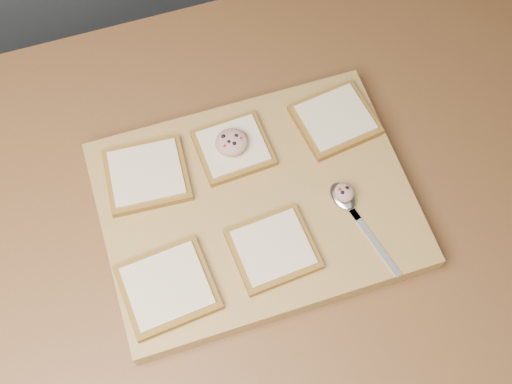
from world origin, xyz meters
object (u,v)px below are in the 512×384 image
at_px(bread_far_center, 233,148).
at_px(tuna_salad_dollop, 232,142).
at_px(spoon, 348,203).
at_px(cutting_board, 256,205).

bearing_deg(bread_far_center, tuna_salad_dollop, -163.45).
bearing_deg(bread_far_center, spoon, -46.18).
bearing_deg(tuna_salad_dollop, cutting_board, -84.24).
height_order(bread_far_center, tuna_salad_dollop, tuna_salad_dollop).
bearing_deg(cutting_board, tuna_salad_dollop, 95.76).
height_order(bread_far_center, spoon, bread_far_center).
xyz_separation_m(cutting_board, bread_far_center, (-0.01, 0.09, 0.03)).
distance_m(cutting_board, bread_far_center, 0.10).
bearing_deg(tuna_salad_dollop, spoon, -45.64).
bearing_deg(spoon, bread_far_center, 133.82).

